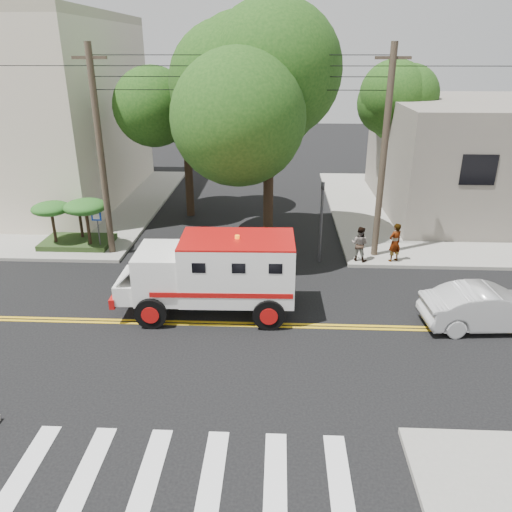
{
  "coord_description": "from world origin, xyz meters",
  "views": [
    {
      "loc": [
        1.96,
        -14.8,
        8.73
      ],
      "look_at": [
        1.16,
        2.28,
        1.6
      ],
      "focal_mm": 35.0,
      "sensor_mm": 36.0,
      "label": 1
    }
  ],
  "objects_px": {
    "pedestrian_a": "(395,242)",
    "pedestrian_b": "(360,244)",
    "armored_truck": "(215,271)",
    "parked_sedan": "(489,308)"
  },
  "relations": [
    {
      "from": "pedestrian_a",
      "to": "pedestrian_b",
      "type": "distance_m",
      "value": 1.51
    },
    {
      "from": "armored_truck",
      "to": "pedestrian_b",
      "type": "distance_m",
      "value": 7.4
    },
    {
      "from": "parked_sedan",
      "to": "pedestrian_b",
      "type": "distance_m",
      "value": 6.35
    },
    {
      "from": "armored_truck",
      "to": "pedestrian_a",
      "type": "height_order",
      "value": "armored_truck"
    },
    {
      "from": "parked_sedan",
      "to": "pedestrian_a",
      "type": "xyz_separation_m",
      "value": [
        -2.04,
        5.27,
        0.29
      ]
    },
    {
      "from": "pedestrian_a",
      "to": "pedestrian_b",
      "type": "height_order",
      "value": "pedestrian_a"
    },
    {
      "from": "pedestrian_a",
      "to": "pedestrian_b",
      "type": "relative_size",
      "value": 1.12
    },
    {
      "from": "armored_truck",
      "to": "parked_sedan",
      "type": "xyz_separation_m",
      "value": [
        9.26,
        -0.62,
        -0.88
      ]
    },
    {
      "from": "armored_truck",
      "to": "pedestrian_b",
      "type": "height_order",
      "value": "armored_truck"
    },
    {
      "from": "pedestrian_b",
      "to": "parked_sedan",
      "type": "bearing_deg",
      "value": 150.84
    }
  ]
}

